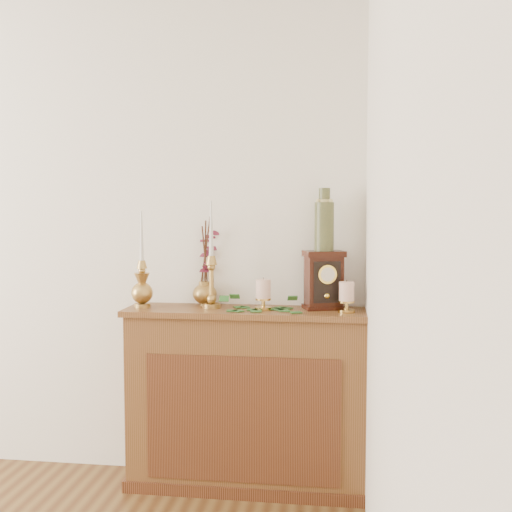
# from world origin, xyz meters

# --- Properties ---
(console_shelf) EXTENTS (1.24, 0.34, 0.93)m
(console_shelf) POSITION_xyz_m (1.40, 2.10, 0.44)
(console_shelf) COLOR brown
(console_shelf) RESTS_ON ground
(candlestick_left) EXTENTS (0.08, 0.08, 0.50)m
(candlestick_left) POSITION_xyz_m (0.86, 2.08, 1.09)
(candlestick_left) COLOR #B08C46
(candlestick_left) RESTS_ON console_shelf
(candlestick_center) EXTENTS (0.09, 0.09, 0.55)m
(candlestick_center) POSITION_xyz_m (1.22, 2.11, 1.11)
(candlestick_center) COLOR #B08C46
(candlestick_center) RESTS_ON console_shelf
(bud_vase) EXTENTS (0.11, 0.11, 0.18)m
(bud_vase) POSITION_xyz_m (0.86, 2.07, 1.02)
(bud_vase) COLOR #B08C46
(bud_vase) RESTS_ON console_shelf
(ginger_jar) EXTENTS (0.19, 0.21, 0.47)m
(ginger_jar) POSITION_xyz_m (1.17, 2.23, 1.14)
(ginger_jar) COLOR #B08C46
(ginger_jar) RESTS_ON console_shelf
(pillar_candle_left) EXTENTS (0.08, 0.08, 0.16)m
(pillar_candle_left) POSITION_xyz_m (1.49, 2.08, 1.02)
(pillar_candle_left) COLOR #B78D40
(pillar_candle_left) RESTS_ON console_shelf
(pillar_candle_right) EXTENTS (0.08, 0.08, 0.16)m
(pillar_candle_right) POSITION_xyz_m (1.90, 2.06, 1.01)
(pillar_candle_right) COLOR #B78D40
(pillar_candle_right) RESTS_ON console_shelf
(ivy_garland) EXTENTS (0.48, 0.21, 0.09)m
(ivy_garland) POSITION_xyz_m (1.45, 2.06, 0.94)
(ivy_garland) COLOR #2A5F24
(ivy_garland) RESTS_ON console_shelf
(mantel_clock) EXTENTS (0.23, 0.19, 0.30)m
(mantel_clock) POSITION_xyz_m (1.79, 2.15, 1.08)
(mantel_clock) COLOR #38130B
(mantel_clock) RESTS_ON console_shelf
(ceramic_vase) EXTENTS (0.10, 0.10, 0.32)m
(ceramic_vase) POSITION_xyz_m (1.79, 2.15, 1.37)
(ceramic_vase) COLOR #1C3827
(ceramic_vase) RESTS_ON mantel_clock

